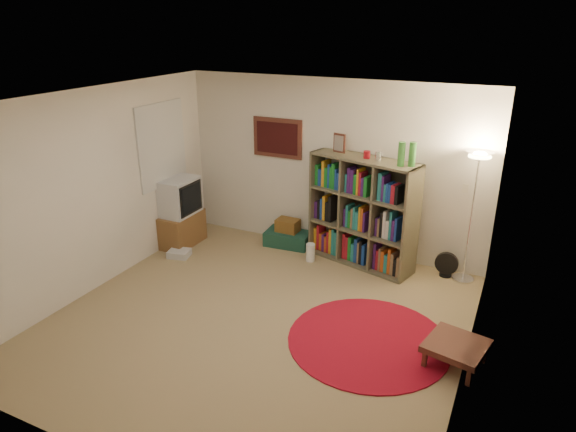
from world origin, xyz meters
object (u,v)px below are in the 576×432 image
bookshelf (361,213)px  floor_fan (446,265)px  floor_lamp (477,175)px  side_table (456,347)px  tv_stand (178,213)px  suitcase (288,238)px

bookshelf → floor_fan: (1.19, 0.08, -0.56)m
bookshelf → floor_lamp: size_ratio=1.05×
bookshelf → floor_lamp: bookshelf is taller
bookshelf → side_table: 2.47m
floor_fan → side_table: bearing=-80.2°
bookshelf → floor_lamp: (1.42, 0.08, 0.71)m
floor_fan → tv_stand: bearing=-172.7°
floor_lamp → suitcase: 2.90m
bookshelf → suitcase: size_ratio=2.60×
floor_fan → bookshelf: bearing=-178.7°
bookshelf → suitcase: 1.32m
side_table → suitcase: bearing=145.3°
bookshelf → side_table: size_ratio=2.78×
floor_lamp → bookshelf: bearing=-176.7°
bookshelf → suitcase: (-1.15, 0.10, -0.63)m
floor_lamp → side_table: size_ratio=2.65×
tv_stand → side_table: 4.45m
floor_fan → suitcase: 2.35m
tv_stand → side_table: size_ratio=1.59×
bookshelf → floor_fan: bearing=18.7°
suitcase → floor_lamp: bearing=-4.9°
tv_stand → suitcase: 1.71m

